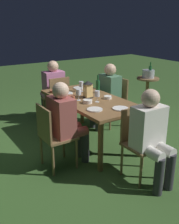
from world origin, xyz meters
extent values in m
plane|color=#385B28|center=(0.00, 0.00, 0.00)|extent=(16.00, 16.00, 0.00)
cube|color=brown|center=(0.00, 0.00, 0.71)|extent=(1.73, 0.85, 0.04)
cube|color=brown|center=(-0.80, -0.35, 0.34)|extent=(0.05, 0.05, 0.69)
cube|color=brown|center=(0.80, -0.35, 0.34)|extent=(0.05, 0.05, 0.69)
cube|color=brown|center=(-0.80, 0.35, 0.34)|extent=(0.05, 0.05, 0.69)
cube|color=brown|center=(0.80, 0.35, 0.34)|extent=(0.05, 0.05, 0.69)
cube|color=brown|center=(-0.39, 0.74, 0.43)|extent=(0.42, 0.40, 0.03)
cube|color=brown|center=(-0.39, 0.93, 0.66)|extent=(0.40, 0.03, 0.42)
cylinder|color=brown|center=(-0.21, 0.57, 0.21)|extent=(0.03, 0.03, 0.42)
cylinder|color=brown|center=(-0.57, 0.57, 0.21)|extent=(0.03, 0.03, 0.42)
cylinder|color=brown|center=(-0.21, 0.91, 0.21)|extent=(0.03, 0.03, 0.42)
cylinder|color=brown|center=(-0.57, 0.91, 0.21)|extent=(0.03, 0.03, 0.42)
cube|color=#9E4C47|center=(-0.39, 0.68, 0.70)|extent=(0.38, 0.24, 0.50)
sphere|color=beige|center=(-0.39, 0.68, 1.04)|extent=(0.21, 0.21, 0.21)
cylinder|color=#9E4C47|center=(-0.30, 0.54, 0.46)|extent=(0.13, 0.36, 0.13)
cylinder|color=#9E4C47|center=(-0.48, 0.54, 0.46)|extent=(0.13, 0.36, 0.13)
cylinder|color=#333338|center=(-0.30, 0.38, 0.23)|extent=(0.11, 0.11, 0.45)
cylinder|color=#333338|center=(-0.48, 0.38, 0.23)|extent=(0.11, 0.11, 0.45)
cube|color=brown|center=(-1.19, 0.00, 0.43)|extent=(0.40, 0.42, 0.03)
cube|color=brown|center=(-1.00, 0.00, 0.66)|extent=(0.03, 0.40, 0.42)
cylinder|color=brown|center=(-1.36, -0.18, 0.21)|extent=(0.03, 0.03, 0.42)
cylinder|color=brown|center=(-1.36, 0.18, 0.21)|extent=(0.03, 0.03, 0.42)
cylinder|color=brown|center=(-1.02, -0.18, 0.21)|extent=(0.03, 0.03, 0.42)
cylinder|color=brown|center=(-1.02, 0.18, 0.21)|extent=(0.03, 0.03, 0.42)
cube|color=white|center=(-1.25, 0.00, 0.70)|extent=(0.24, 0.38, 0.50)
sphere|color=beige|center=(-1.25, 0.00, 1.04)|extent=(0.21, 0.21, 0.21)
cylinder|color=white|center=(-1.39, -0.09, 0.46)|extent=(0.36, 0.13, 0.13)
cylinder|color=white|center=(-1.39, 0.09, 0.46)|extent=(0.36, 0.13, 0.13)
cylinder|color=#333338|center=(-1.55, -0.09, 0.23)|extent=(0.11, 0.11, 0.45)
cylinder|color=#333338|center=(-1.55, 0.09, 0.23)|extent=(0.11, 0.11, 0.45)
cube|color=brown|center=(1.19, 0.00, 0.43)|extent=(0.40, 0.42, 0.03)
cube|color=brown|center=(1.00, 0.00, 0.66)|extent=(0.03, 0.40, 0.42)
cylinder|color=brown|center=(1.36, 0.18, 0.21)|extent=(0.03, 0.03, 0.42)
cylinder|color=brown|center=(1.36, -0.18, 0.21)|extent=(0.03, 0.03, 0.42)
cylinder|color=brown|center=(1.02, 0.18, 0.21)|extent=(0.03, 0.03, 0.42)
cylinder|color=brown|center=(1.02, -0.18, 0.21)|extent=(0.03, 0.03, 0.42)
cube|color=#C675A3|center=(1.25, 0.00, 0.70)|extent=(0.24, 0.38, 0.50)
sphere|color=#D1A889|center=(1.25, 0.00, 1.04)|extent=(0.21, 0.21, 0.21)
cylinder|color=#C675A3|center=(1.39, 0.09, 0.46)|extent=(0.36, 0.13, 0.13)
cylinder|color=#C675A3|center=(1.39, -0.09, 0.46)|extent=(0.36, 0.13, 0.13)
cylinder|color=#333338|center=(1.55, 0.09, 0.23)|extent=(0.11, 0.11, 0.45)
cylinder|color=#333338|center=(1.55, -0.09, 0.23)|extent=(0.11, 0.11, 0.45)
cube|color=brown|center=(0.39, -0.74, 0.43)|extent=(0.42, 0.40, 0.03)
cube|color=brown|center=(0.39, -0.93, 0.66)|extent=(0.40, 0.02, 0.42)
cylinder|color=brown|center=(0.21, -0.57, 0.21)|extent=(0.03, 0.03, 0.42)
cylinder|color=brown|center=(0.57, -0.57, 0.21)|extent=(0.03, 0.03, 0.42)
cylinder|color=brown|center=(0.21, -0.91, 0.21)|extent=(0.03, 0.03, 0.42)
cylinder|color=brown|center=(0.57, -0.91, 0.21)|extent=(0.03, 0.03, 0.42)
cube|color=#4C7A5B|center=(0.39, -0.68, 0.70)|extent=(0.38, 0.24, 0.50)
sphere|color=#D1A889|center=(0.39, -0.68, 1.04)|extent=(0.21, 0.21, 0.21)
cylinder|color=#4C7A5B|center=(0.30, -0.54, 0.46)|extent=(0.13, 0.36, 0.13)
cylinder|color=#4C7A5B|center=(0.48, -0.54, 0.46)|extent=(0.13, 0.36, 0.13)
cylinder|color=#333338|center=(0.30, -0.38, 0.23)|extent=(0.11, 0.11, 0.45)
cylinder|color=#333338|center=(0.48, -0.38, 0.23)|extent=(0.11, 0.11, 0.45)
cube|color=black|center=(0.05, -0.01, 0.74)|extent=(0.12, 0.12, 0.01)
cube|color=#F9D17A|center=(0.05, -0.01, 0.85)|extent=(0.11, 0.11, 0.20)
cone|color=black|center=(0.05, -0.01, 0.97)|extent=(0.15, 0.15, 0.05)
cylinder|color=#195128|center=(0.21, -0.30, 0.83)|extent=(0.07, 0.07, 0.20)
cylinder|color=#195128|center=(0.21, -0.30, 0.98)|extent=(0.03, 0.03, 0.09)
cylinder|color=silver|center=(0.01, 0.19, 0.73)|extent=(0.06, 0.06, 0.00)
cylinder|color=silver|center=(0.01, 0.19, 0.78)|extent=(0.01, 0.01, 0.08)
cylinder|color=silver|center=(0.01, 0.19, 0.86)|extent=(0.08, 0.08, 0.08)
cylinder|color=maroon|center=(0.01, 0.19, 0.84)|extent=(0.07, 0.07, 0.03)
cylinder|color=silver|center=(0.42, -0.11, 0.73)|extent=(0.06, 0.06, 0.00)
cylinder|color=silver|center=(0.42, -0.11, 0.78)|extent=(0.01, 0.01, 0.08)
cylinder|color=silver|center=(0.42, -0.11, 0.86)|extent=(0.08, 0.08, 0.08)
cylinder|color=maroon|center=(0.42, -0.11, 0.84)|extent=(0.07, 0.07, 0.03)
cylinder|color=silver|center=(-0.21, 0.01, 0.73)|extent=(0.06, 0.06, 0.00)
cylinder|color=silver|center=(-0.21, 0.01, 0.78)|extent=(0.01, 0.01, 0.08)
cylinder|color=silver|center=(-0.21, 0.01, 0.86)|extent=(0.08, 0.08, 0.08)
cylinder|color=maroon|center=(-0.21, 0.01, 0.84)|extent=(0.07, 0.07, 0.03)
cylinder|color=silver|center=(0.61, -0.20, 0.74)|extent=(0.22, 0.22, 0.01)
cylinder|color=silver|center=(-0.49, 0.24, 0.74)|extent=(0.21, 0.21, 0.01)
cylinder|color=white|center=(0.42, 0.17, 0.74)|extent=(0.20, 0.20, 0.01)
cylinder|color=white|center=(-0.65, -0.08, 0.74)|extent=(0.22, 0.22, 0.01)
cylinder|color=silver|center=(-0.16, -0.23, 0.75)|extent=(0.12, 0.12, 0.04)
cylinder|color=#424C1E|center=(-0.16, -0.23, 0.76)|extent=(0.10, 0.10, 0.01)
cylinder|color=#9E5138|center=(0.61, 0.31, 0.75)|extent=(0.12, 0.12, 0.04)
cylinder|color=tan|center=(0.61, 0.31, 0.76)|extent=(0.10, 0.10, 0.01)
cylinder|color=silver|center=(-0.18, 0.15, 0.76)|extent=(0.13, 0.13, 0.05)
cylinder|color=#477533|center=(-0.18, 0.15, 0.77)|extent=(0.11, 0.11, 0.02)
cylinder|color=#9E5138|center=(0.16, 0.24, 0.76)|extent=(0.13, 0.13, 0.05)
cylinder|color=beige|center=(0.16, 0.24, 0.76)|extent=(0.11, 0.11, 0.01)
cylinder|color=brown|center=(0.81, -2.05, 0.65)|extent=(0.48, 0.48, 0.03)
cylinder|color=brown|center=(0.81, -2.05, 0.32)|extent=(0.07, 0.07, 0.63)
cylinder|color=brown|center=(0.81, -2.05, 0.01)|extent=(0.36, 0.36, 0.02)
cylinder|color=#B2B7BF|center=(0.81, -2.05, 0.75)|extent=(0.26, 0.26, 0.17)
cylinder|color=white|center=(0.81, -2.05, 0.79)|extent=(0.23, 0.23, 0.04)
cylinder|color=#1E5B2D|center=(0.77, -2.05, 0.84)|extent=(0.07, 0.07, 0.16)
cylinder|color=#1E5B2D|center=(0.77, -2.05, 0.96)|extent=(0.03, 0.03, 0.09)
camera|label=1|loc=(-3.25, 2.13, 1.89)|focal=42.57mm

